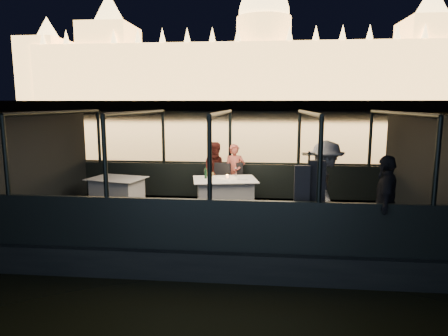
# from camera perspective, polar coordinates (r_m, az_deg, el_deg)

# --- Properties ---
(river_water) EXTENTS (500.00, 500.00, 0.00)m
(river_water) POSITION_cam_1_polar(r_m,az_deg,el_deg) (88.54, 5.20, 7.26)
(river_water) COLOR black
(river_water) RESTS_ON ground
(boat_hull) EXTENTS (8.60, 4.40, 1.00)m
(boat_hull) POSITION_cam_1_polar(r_m,az_deg,el_deg) (9.05, -0.26, -10.15)
(boat_hull) COLOR black
(boat_hull) RESTS_ON river_water
(boat_deck) EXTENTS (8.00, 4.00, 0.04)m
(boat_deck) POSITION_cam_1_polar(r_m,az_deg,el_deg) (8.90, -0.26, -7.23)
(boat_deck) COLOR black
(boat_deck) RESTS_ON boat_hull
(gunwale_port) EXTENTS (8.00, 0.08, 0.90)m
(gunwale_port) POSITION_cam_1_polar(r_m,az_deg,el_deg) (10.72, 0.86, -1.80)
(gunwale_port) COLOR black
(gunwale_port) RESTS_ON boat_deck
(gunwale_starboard) EXTENTS (8.00, 0.08, 0.90)m
(gunwale_starboard) POSITION_cam_1_polar(r_m,az_deg,el_deg) (6.86, -2.02, -8.18)
(gunwale_starboard) COLOR black
(gunwale_starboard) RESTS_ON boat_deck
(cabin_glass_port) EXTENTS (8.00, 0.02, 1.40)m
(cabin_glass_port) POSITION_cam_1_polar(r_m,az_deg,el_deg) (10.56, 0.87, 4.34)
(cabin_glass_port) COLOR #99B2B2
(cabin_glass_port) RESTS_ON gunwale_port
(cabin_glass_starboard) EXTENTS (8.00, 0.02, 1.40)m
(cabin_glass_starboard) POSITION_cam_1_polar(r_m,az_deg,el_deg) (6.61, -2.08, 1.38)
(cabin_glass_starboard) COLOR #99B2B2
(cabin_glass_starboard) RESTS_ON gunwale_starboard
(cabin_roof_glass) EXTENTS (8.00, 4.00, 0.02)m
(cabin_roof_glass) POSITION_cam_1_polar(r_m,az_deg,el_deg) (8.54, -0.27, 7.88)
(cabin_roof_glass) COLOR #99B2B2
(cabin_roof_glass) RESTS_ON boat_deck
(end_wall_fore) EXTENTS (0.02, 4.00, 2.30)m
(end_wall_fore) POSITION_cam_1_polar(r_m,az_deg,el_deg) (9.89, -23.99, 0.57)
(end_wall_fore) COLOR black
(end_wall_fore) RESTS_ON boat_deck
(end_wall_aft) EXTENTS (0.02, 4.00, 2.30)m
(end_wall_aft) POSITION_cam_1_polar(r_m,az_deg,el_deg) (9.14, 25.54, -0.18)
(end_wall_aft) COLOR black
(end_wall_aft) RESTS_ON boat_deck
(canopy_ribs) EXTENTS (8.00, 4.00, 2.30)m
(canopy_ribs) POSITION_cam_1_polar(r_m,az_deg,el_deg) (8.64, -0.27, 0.23)
(canopy_ribs) COLOR black
(canopy_ribs) RESTS_ON boat_deck
(embankment) EXTENTS (400.00, 140.00, 6.00)m
(embankment) POSITION_cam_1_polar(r_m,az_deg,el_deg) (218.50, 5.57, 8.68)
(embankment) COLOR #423D33
(embankment) RESTS_ON ground
(parliament_building) EXTENTS (220.00, 32.00, 60.00)m
(parliament_building) POSITION_cam_1_polar(r_m,az_deg,el_deg) (185.32, 5.66, 17.26)
(parliament_building) COLOR #F2D18C
(parliament_building) RESTS_ON embankment
(dining_table_central) EXTENTS (1.63, 1.32, 0.77)m
(dining_table_central) POSITION_cam_1_polar(r_m,az_deg,el_deg) (9.33, 0.12, -3.88)
(dining_table_central) COLOR white
(dining_table_central) RESTS_ON boat_deck
(dining_table_aft) EXTENTS (1.48, 1.21, 0.69)m
(dining_table_aft) POSITION_cam_1_polar(r_m,az_deg,el_deg) (10.22, -15.01, -3.04)
(dining_table_aft) COLOR silver
(dining_table_aft) RESTS_ON boat_deck
(chair_port_left) EXTENTS (0.61, 0.61, 1.00)m
(chair_port_left) POSITION_cam_1_polar(r_m,az_deg,el_deg) (9.95, -0.40, -2.66)
(chair_port_left) COLOR black
(chair_port_left) RESTS_ON boat_deck
(chair_port_right) EXTENTS (0.57, 0.57, 0.99)m
(chair_port_right) POSITION_cam_1_polar(r_m,az_deg,el_deg) (10.10, 1.39, -2.49)
(chair_port_right) COLOR black
(chair_port_right) RESTS_ON boat_deck
(coat_stand) EXTENTS (0.50, 0.42, 1.69)m
(coat_stand) POSITION_cam_1_polar(r_m,az_deg,el_deg) (7.08, 11.88, -4.05)
(coat_stand) COLOR black
(coat_stand) RESTS_ON boat_deck
(person_woman_coral) EXTENTS (0.55, 0.39, 1.47)m
(person_woman_coral) POSITION_cam_1_polar(r_m,az_deg,el_deg) (10.28, 1.53, -0.58)
(person_woman_coral) COLOR #CD5B4A
(person_woman_coral) RESTS_ON boat_deck
(person_man_maroon) EXTENTS (0.84, 0.72, 1.53)m
(person_man_maroon) POSITION_cam_1_polar(r_m,az_deg,el_deg) (10.23, -1.08, -0.62)
(person_man_maroon) COLOR #421612
(person_man_maroon) RESTS_ON boat_deck
(passenger_stripe) EXTENTS (0.69, 1.19, 1.81)m
(passenger_stripe) POSITION_cam_1_polar(r_m,az_deg,el_deg) (7.87, 14.22, -3.18)
(passenger_stripe) COLOR silver
(passenger_stripe) RESTS_ON boat_deck
(passenger_dark) EXTENTS (0.69, 1.06, 1.66)m
(passenger_dark) POSITION_cam_1_polar(r_m,az_deg,el_deg) (7.28, 22.05, -4.58)
(passenger_dark) COLOR black
(passenger_dark) RESTS_ON boat_deck
(wine_bottle) EXTENTS (0.06, 0.06, 0.28)m
(wine_bottle) POSITION_cam_1_polar(r_m,az_deg,el_deg) (9.32, -2.64, -0.58)
(wine_bottle) COLOR #12321B
(wine_bottle) RESTS_ON dining_table_central
(bread_basket) EXTENTS (0.20, 0.20, 0.08)m
(bread_basket) POSITION_cam_1_polar(r_m,az_deg,el_deg) (9.66, -2.02, -0.89)
(bread_basket) COLOR olive
(bread_basket) RESTS_ON dining_table_central
(amber_candle) EXTENTS (0.07, 0.07, 0.07)m
(amber_candle) POSITION_cam_1_polar(r_m,az_deg,el_deg) (9.40, 0.49, -1.17)
(amber_candle) COLOR orange
(amber_candle) RESTS_ON dining_table_central
(plate_near) EXTENTS (0.29, 0.29, 0.02)m
(plate_near) POSITION_cam_1_polar(r_m,az_deg,el_deg) (9.23, 2.64, -1.57)
(plate_near) COLOR silver
(plate_near) RESTS_ON dining_table_central
(plate_far) EXTENTS (0.23, 0.23, 0.01)m
(plate_far) POSITION_cam_1_polar(r_m,az_deg,el_deg) (9.58, -1.83, -1.16)
(plate_far) COLOR white
(plate_far) RESTS_ON dining_table_central
(wine_glass_white) EXTENTS (0.07, 0.07, 0.20)m
(wine_glass_white) POSITION_cam_1_polar(r_m,az_deg,el_deg) (9.35, -2.69, -0.89)
(wine_glass_white) COLOR silver
(wine_glass_white) RESTS_ON dining_table_central
(wine_glass_red) EXTENTS (0.09, 0.09, 0.20)m
(wine_glass_red) POSITION_cam_1_polar(r_m,az_deg,el_deg) (9.63, 1.71, -0.59)
(wine_glass_red) COLOR white
(wine_glass_red) RESTS_ON dining_table_central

